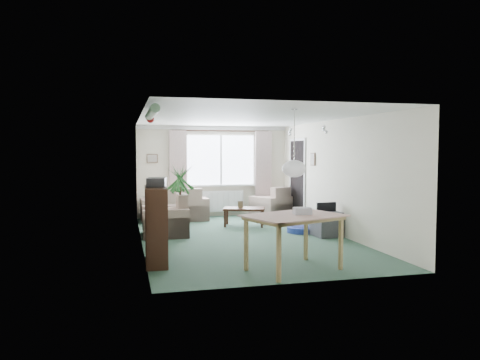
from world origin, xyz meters
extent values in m
plane|color=#2F4E3D|center=(0.00, 0.00, 0.00)|extent=(6.50, 6.50, 0.00)
cube|color=white|center=(0.20, 3.23, 1.50)|extent=(1.80, 0.03, 1.30)
cube|color=black|center=(0.20, 3.15, 2.27)|extent=(2.60, 0.03, 0.03)
cube|color=beige|center=(-0.95, 3.13, 1.27)|extent=(0.45, 0.08, 2.00)
cube|color=beige|center=(1.35, 3.13, 1.27)|extent=(0.45, 0.08, 2.00)
cube|color=white|center=(0.20, 3.19, 0.40)|extent=(1.20, 0.10, 0.55)
cube|color=black|center=(1.99, 2.20, 1.00)|extent=(0.03, 0.95, 2.00)
sphere|color=white|center=(0.20, -2.30, 1.48)|extent=(0.36, 0.36, 0.36)
cylinder|color=#196626|center=(-1.92, -2.30, 2.28)|extent=(1.60, 1.60, 0.12)
sphere|color=silver|center=(1.30, 0.90, 2.22)|extent=(0.20, 0.20, 0.20)
sphere|color=silver|center=(1.60, -0.30, 2.22)|extent=(0.20, 0.20, 0.20)
cube|color=brown|center=(-1.60, 3.23, 1.55)|extent=(0.28, 0.03, 0.22)
cube|color=brown|center=(1.98, 1.20, 1.55)|extent=(0.03, 0.24, 0.30)
cube|color=beige|center=(-1.09, 2.75, 0.41)|extent=(1.65, 0.90, 0.82)
cube|color=beige|center=(1.48, 2.73, 0.40)|extent=(1.18, 1.16, 0.81)
cube|color=beige|center=(-1.50, 0.68, 0.43)|extent=(0.92, 0.97, 0.85)
cube|color=black|center=(0.39, 1.46, 0.21)|extent=(1.07, 0.81, 0.43)
cube|color=brown|center=(0.29, 1.43, 0.51)|extent=(0.12, 0.03, 0.16)
cube|color=black|center=(-1.84, -1.68, 0.60)|extent=(0.36, 0.99, 1.19)
cube|color=#323136|center=(-1.82, -1.65, 1.26)|extent=(0.34, 0.39, 0.14)
cylinder|color=#226437|center=(-1.20, 0.53, 0.74)|extent=(0.67, 0.67, 1.48)
cube|color=#A08A56|center=(0.09, -2.60, 0.40)|extent=(1.49, 1.25, 0.80)
cube|color=silver|center=(0.23, -2.57, 0.86)|extent=(0.27, 0.21, 0.12)
cube|color=#353439|center=(1.70, -0.19, 0.25)|extent=(0.54, 0.59, 0.51)
cylinder|color=#2249A0|center=(1.36, 0.35, 0.06)|extent=(0.65, 0.65, 0.12)
camera|label=1|loc=(-2.31, -8.98, 1.76)|focal=35.00mm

